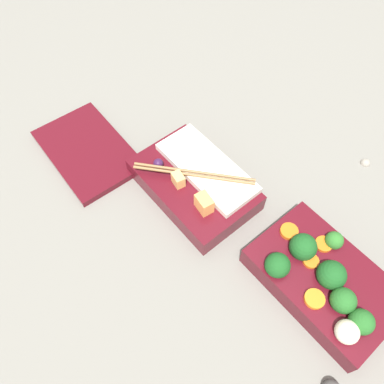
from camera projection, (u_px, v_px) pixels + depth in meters
ground_plane at (248, 237)px, 0.62m from camera, size 3.00×3.00×0.00m
bento_tray_vegetable at (323, 279)px, 0.56m from camera, size 0.21×0.14×0.07m
bento_tray_rice at (195, 182)px, 0.66m from camera, size 0.21×0.14×0.07m
bento_lid at (88, 150)px, 0.72m from camera, size 0.21×0.14×0.01m
pebble_1 at (366, 162)px, 0.71m from camera, size 0.02×0.02×0.02m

